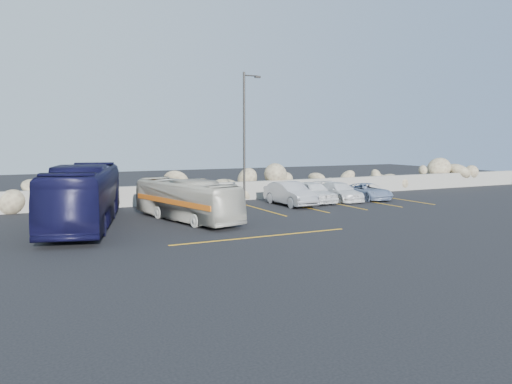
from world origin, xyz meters
name	(u,v)px	position (x,y,z in m)	size (l,w,h in m)	color
ground	(286,235)	(0.00, 0.00, 0.00)	(90.00, 90.00, 0.00)	black
seawall	(192,193)	(0.00, 12.00, 0.60)	(60.00, 0.40, 1.20)	gray
riprap_pile	(186,181)	(0.00, 13.20, 1.30)	(54.00, 2.80, 2.60)	#877258
parking_lines	(309,211)	(4.64, 5.57, 0.01)	(18.16, 9.36, 0.01)	orange
lamppost	(245,134)	(2.56, 9.50, 4.30)	(1.14, 0.18, 8.00)	#312E2B
vintage_bus	(186,200)	(-2.53, 5.47, 1.03)	(1.73, 7.38, 2.05)	beige
tour_coach	(84,196)	(-7.25, 6.06, 1.43)	(2.40, 10.25, 2.86)	black
car_a	(313,192)	(6.93, 8.65, 0.68)	(1.61, 4.01, 1.37)	white
car_b	(290,194)	(4.98, 8.19, 0.71)	(1.50, 4.30, 1.42)	#A6A6AB
car_c	(339,192)	(8.98, 8.73, 0.60)	(1.67, 4.10, 1.19)	white
car_d	(368,191)	(11.10, 8.47, 0.54)	(1.79, 3.88, 1.08)	#8194B7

